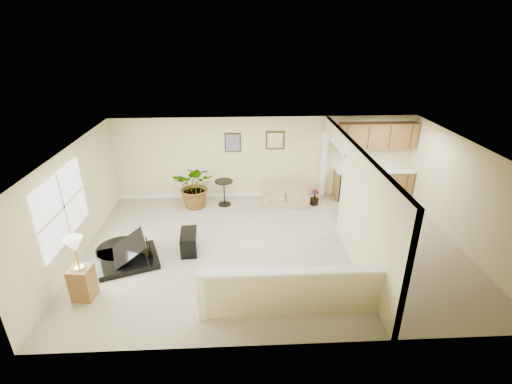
{
  "coord_description": "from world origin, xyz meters",
  "views": [
    {
      "loc": [
        -0.79,
        -7.6,
        4.89
      ],
      "look_at": [
        -0.39,
        0.4,
        1.29
      ],
      "focal_mm": 26.0,
      "sensor_mm": 36.0,
      "label": 1
    }
  ],
  "objects_px": {
    "palm_plant": "(196,186)",
    "lamp_stand": "(80,273)",
    "loveseat": "(285,195)",
    "accent_table": "(224,190)",
    "piano_bench": "(189,242)",
    "small_plant": "(315,198)",
    "piano": "(125,240)"
  },
  "relations": [
    {
      "from": "palm_plant",
      "to": "lamp_stand",
      "type": "height_order",
      "value": "lamp_stand"
    },
    {
      "from": "loveseat",
      "to": "accent_table",
      "type": "distance_m",
      "value": 1.83
    },
    {
      "from": "piano_bench",
      "to": "small_plant",
      "type": "relative_size",
      "value": 1.55
    },
    {
      "from": "piano",
      "to": "palm_plant",
      "type": "xyz_separation_m",
      "value": [
        1.32,
        2.66,
        0.15
      ]
    },
    {
      "from": "palm_plant",
      "to": "small_plant",
      "type": "distance_m",
      "value": 3.52
    },
    {
      "from": "loveseat",
      "to": "small_plant",
      "type": "xyz_separation_m",
      "value": [
        0.87,
        -0.09,
        -0.09
      ]
    },
    {
      "from": "loveseat",
      "to": "small_plant",
      "type": "height_order",
      "value": "loveseat"
    },
    {
      "from": "lamp_stand",
      "to": "small_plant",
      "type": "bearing_deg",
      "value": 36.26
    },
    {
      "from": "loveseat",
      "to": "small_plant",
      "type": "distance_m",
      "value": 0.87
    },
    {
      "from": "loveseat",
      "to": "palm_plant",
      "type": "bearing_deg",
      "value": -175.09
    },
    {
      "from": "loveseat",
      "to": "piano",
      "type": "bearing_deg",
      "value": -141.71
    },
    {
      "from": "piano",
      "to": "palm_plant",
      "type": "bearing_deg",
      "value": 43.77
    },
    {
      "from": "loveseat",
      "to": "accent_table",
      "type": "xyz_separation_m",
      "value": [
        -1.82,
        0.02,
        0.2
      ]
    },
    {
      "from": "lamp_stand",
      "to": "piano_bench",
      "type": "bearing_deg",
      "value": 39.77
    },
    {
      "from": "piano",
      "to": "small_plant",
      "type": "xyz_separation_m",
      "value": [
        4.81,
        2.63,
        -0.3
      ]
    },
    {
      "from": "accent_table",
      "to": "palm_plant",
      "type": "distance_m",
      "value": 0.83
    },
    {
      "from": "piano",
      "to": "loveseat",
      "type": "distance_m",
      "value": 4.8
    },
    {
      "from": "piano_bench",
      "to": "piano",
      "type": "bearing_deg",
      "value": -168.3
    },
    {
      "from": "small_plant",
      "to": "piano_bench",
      "type": "bearing_deg",
      "value": -145.79
    },
    {
      "from": "accent_table",
      "to": "loveseat",
      "type": "bearing_deg",
      "value": -0.71
    },
    {
      "from": "piano_bench",
      "to": "lamp_stand",
      "type": "xyz_separation_m",
      "value": [
        -1.87,
        -1.55,
        0.32
      ]
    },
    {
      "from": "piano",
      "to": "palm_plant",
      "type": "relative_size",
      "value": 1.31
    },
    {
      "from": "palm_plant",
      "to": "loveseat",
      "type": "bearing_deg",
      "value": 1.13
    },
    {
      "from": "piano",
      "to": "palm_plant",
      "type": "height_order",
      "value": "palm_plant"
    },
    {
      "from": "piano",
      "to": "loveseat",
      "type": "bearing_deg",
      "value": 14.69
    },
    {
      "from": "accent_table",
      "to": "lamp_stand",
      "type": "bearing_deg",
      "value": -123.26
    },
    {
      "from": "piano",
      "to": "loveseat",
      "type": "height_order",
      "value": "piano"
    },
    {
      "from": "piano",
      "to": "piano_bench",
      "type": "height_order",
      "value": "piano"
    },
    {
      "from": "loveseat",
      "to": "small_plant",
      "type": "bearing_deg",
      "value": -2.07
    },
    {
      "from": "piano",
      "to": "small_plant",
      "type": "distance_m",
      "value": 5.49
    },
    {
      "from": "loveseat",
      "to": "palm_plant",
      "type": "relative_size",
      "value": 1.02
    },
    {
      "from": "palm_plant",
      "to": "lamp_stand",
      "type": "bearing_deg",
      "value": -114.85
    }
  ]
}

